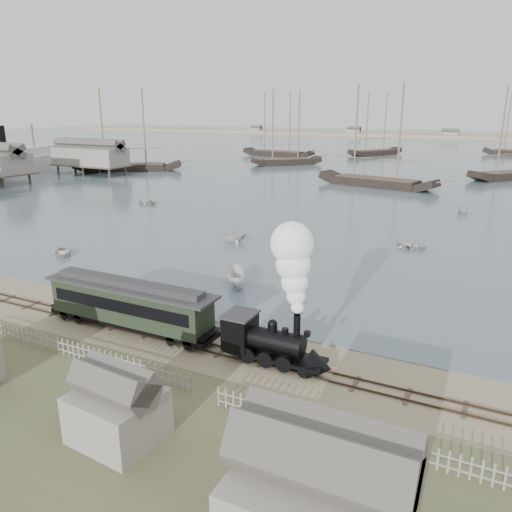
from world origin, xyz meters
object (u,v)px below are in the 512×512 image
at_px(locomotive, 287,306).
at_px(beached_dinghy, 238,329).
at_px(passenger_coach, 130,303).
at_px(steamship, 2,150).

bearing_deg(locomotive, beached_dinghy, 149.74).
bearing_deg(locomotive, passenger_coach, -180.00).
xyz_separation_m(passenger_coach, beached_dinghy, (7.24, 2.85, -1.70)).
bearing_deg(beached_dinghy, passenger_coach, 105.19).
bearing_deg(steamship, passenger_coach, -132.97).
distance_m(passenger_coach, beached_dinghy, 7.97).
height_order(locomotive, passenger_coach, locomotive).
bearing_deg(beached_dinghy, locomotive, -126.53).
height_order(passenger_coach, beached_dinghy, passenger_coach).
bearing_deg(locomotive, steamship, 150.30).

